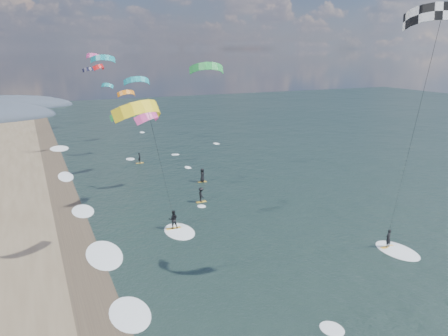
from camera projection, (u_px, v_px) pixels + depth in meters
name	position (u px, v px, depth m)	size (l,w,h in m)	color
ground	(321.00, 326.00, 26.26)	(260.00, 260.00, 0.00)	black
wet_sand_strip	(92.00, 289.00, 30.28)	(3.00, 240.00, 0.00)	#382D23
kitesurfer_near_a	(430.00, 78.00, 27.38)	(7.63, 9.23, 19.07)	yellow
kitesurfer_near_b	(158.00, 150.00, 33.46)	(7.21, 8.91, 13.32)	yellow
far_kitesurfers	(190.00, 180.00, 52.43)	(5.99, 20.16, 1.76)	yellow
bg_kite_field	(122.00, 78.00, 67.91)	(10.85, 65.50, 8.08)	#D83F8C
shoreline_surf	(99.00, 257.00, 34.93)	(2.40, 79.40, 0.11)	white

